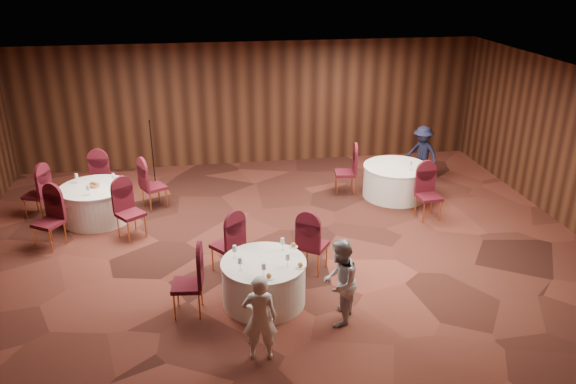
{
  "coord_description": "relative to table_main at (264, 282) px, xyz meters",
  "views": [
    {
      "loc": [
        -1.35,
        -9.33,
        5.18
      ],
      "look_at": [
        0.2,
        0.2,
        1.1
      ],
      "focal_mm": 35.0,
      "sensor_mm": 36.0,
      "label": 1
    }
  ],
  "objects": [
    {
      "name": "ground",
      "position": [
        0.5,
        1.68,
        -0.38
      ],
      "size": [
        12.0,
        12.0,
        0.0
      ],
      "primitive_type": "plane",
      "color": "black",
      "rests_on": "ground"
    },
    {
      "name": "room_shell",
      "position": [
        0.5,
        1.68,
        1.59
      ],
      "size": [
        12.0,
        12.0,
        12.0
      ],
      "color": "silver",
      "rests_on": "ground"
    },
    {
      "name": "table_main",
      "position": [
        0.0,
        0.0,
        0.0
      ],
      "size": [
        1.35,
        1.35,
        0.74
      ],
      "color": "silver",
      "rests_on": "ground"
    },
    {
      "name": "table_left",
      "position": [
        -3.11,
        3.64,
        0.0
      ],
      "size": [
        1.46,
        1.46,
        0.74
      ],
      "color": "silver",
      "rests_on": "ground"
    },
    {
      "name": "table_right",
      "position": [
        3.54,
        3.83,
        -0.0
      ],
      "size": [
        1.51,
        1.51,
        0.74
      ],
      "color": "silver",
      "rests_on": "ground"
    },
    {
      "name": "chairs_main",
      "position": [
        -0.25,
        0.63,
        0.12
      ],
      "size": [
        2.82,
        1.84,
        1.0
      ],
      "color": "#410D1A",
      "rests_on": "ground"
    },
    {
      "name": "chairs_left",
      "position": [
        -3.11,
        3.64,
        0.12
      ],
      "size": [
        3.12,
        3.04,
        1.0
      ],
      "color": "#410D1A",
      "rests_on": "ground"
    },
    {
      "name": "chairs_right",
      "position": [
        3.12,
        3.39,
        0.12
      ],
      "size": [
        1.97,
        2.22,
        1.0
      ],
      "color": "#410D1A",
      "rests_on": "ground"
    },
    {
      "name": "tabletop_main",
      "position": [
        0.14,
        -0.08,
        0.47
      ],
      "size": [
        1.09,
        1.05,
        0.22
      ],
      "color": "silver",
      "rests_on": "table_main"
    },
    {
      "name": "tabletop_left",
      "position": [
        -3.11,
        3.64,
        0.45
      ],
      "size": [
        0.85,
        0.77,
        0.22
      ],
      "color": "silver",
      "rests_on": "table_left"
    },
    {
      "name": "tabletop_right",
      "position": [
        3.75,
        3.55,
        0.52
      ],
      "size": [
        0.08,
        0.08,
        0.22
      ],
      "color": "silver",
      "rests_on": "table_right"
    },
    {
      "name": "mic_stand",
      "position": [
        -2.02,
        5.49,
        0.09
      ],
      "size": [
        0.24,
        0.24,
        1.6
      ],
      "color": "black",
      "rests_on": "ground"
    },
    {
      "name": "woman_a",
      "position": [
        -0.22,
        -1.34,
        0.28
      ],
      "size": [
        0.51,
        0.37,
        1.3
      ],
      "primitive_type": "imported",
      "rotation": [
        0.0,
        0.0,
        3.02
      ],
      "color": "silver",
      "rests_on": "ground"
    },
    {
      "name": "woman_b",
      "position": [
        1.06,
        -0.7,
        0.32
      ],
      "size": [
        0.76,
        0.83,
        1.38
      ],
      "primitive_type": "imported",
      "rotation": [
        0.0,
        0.0,
        4.28
      ],
      "color": "#AEAEB3",
      "rests_on": "ground"
    },
    {
      "name": "man_c",
      "position": [
        4.52,
        4.77,
        0.31
      ],
      "size": [
        0.92,
        1.01,
        1.36
      ],
      "primitive_type": "imported",
      "rotation": [
        0.0,
        0.0,
        5.32
      ],
      "color": "black",
      "rests_on": "ground"
    }
  ]
}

